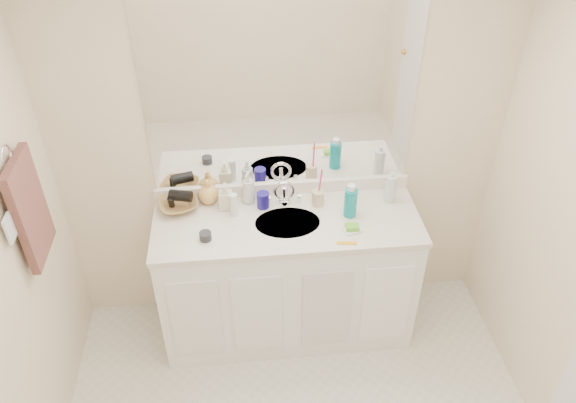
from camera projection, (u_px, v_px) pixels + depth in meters
The scene contains 26 objects.
ceiling at pixel (327, 10), 1.45m from camera, with size 2.60×2.60×0.02m, color white.
wall_back at pixel (282, 147), 3.20m from camera, with size 2.60×0.02×2.40m, color #F4E0BF.
vanity_cabinet at pixel (287, 278), 3.45m from camera, with size 1.50×0.55×0.85m, color white.
countertop at pixel (287, 222), 3.19m from camera, with size 1.52×0.57×0.03m, color silver.
backsplash at pixel (283, 188), 3.36m from camera, with size 1.52×0.03×0.08m, color white.
sink_basin at pixel (287, 224), 3.17m from camera, with size 0.37×0.37×0.02m, color silver.
faucet at pixel (284, 196), 3.27m from camera, with size 0.02×0.02×0.11m, color silver.
mirror at pixel (282, 89), 2.98m from camera, with size 1.48×0.01×1.20m, color white.
blue_mug at pixel (263, 200), 3.25m from camera, with size 0.07×0.07×0.10m, color navy.
tan_cup at pixel (318, 198), 3.27m from camera, with size 0.07×0.07×0.10m, color beige.
toothbrush at pixel (320, 184), 3.20m from camera, with size 0.01×0.01×0.21m, color #DB397A.
mouthwash_bottle at pixel (350, 203), 3.16m from camera, with size 0.07×0.07×0.17m, color #0B8A8F.
clear_pump_bottle at pixel (390, 189), 3.27m from camera, with size 0.07×0.07×0.17m, color silver.
soap_dish at pixel (352, 230), 3.10m from camera, with size 0.10×0.08×0.01m, color white.
green_soap at pixel (352, 227), 3.09m from camera, with size 0.07×0.05×0.03m, color #61BC2D.
orange_comb at pixel (347, 243), 3.02m from camera, with size 0.11×0.02×0.00m, color orange.
dark_jar at pixel (205, 236), 3.03m from camera, with size 0.07×0.07×0.05m, color #25252A.
extra_white_bottle at pixel (234, 205), 3.18m from camera, with size 0.04×0.04×0.14m, color white.
soap_bottle_white at pixel (248, 187), 3.26m from camera, with size 0.08×0.08×0.20m, color silver.
soap_bottle_cream at pixel (226, 196), 3.22m from camera, with size 0.08×0.08×0.17m, color beige.
soap_bottle_yellow at pixel (208, 191), 3.27m from camera, with size 0.12×0.12×0.15m, color #E5AC59.
wicker_basket at pixel (178, 205), 3.25m from camera, with size 0.22×0.22×0.06m, color olive.
hair_dryer at pixel (181, 196), 3.21m from camera, with size 0.06×0.06×0.13m, color black.
towel_ring at pixel (6, 156), 2.47m from camera, with size 0.11×0.11×0.01m, color silver.
hand_towel at pixel (30, 209), 2.65m from camera, with size 0.04×0.32×0.55m, color #4B2C28.
switch_plate at pixel (10, 228), 2.46m from camera, with size 0.01×0.09×0.13m, color white.
Camera 1 is at (-0.25, -1.44, 2.88)m, focal length 35.00 mm.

